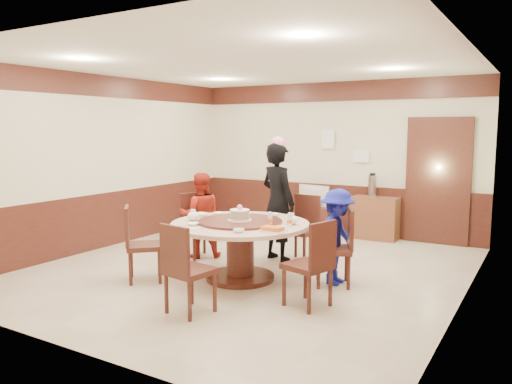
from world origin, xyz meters
The scene contains 31 objects.
room centered at (0.01, 0.01, 1.08)m, with size 6.00×6.04×2.84m.
banquet_table centered at (0.14, -0.48, 0.53)m, with size 1.77×1.77×0.78m.
chair_0 centered at (1.28, -0.08, 0.30)m, with size 0.59×0.58×0.97m.
chair_1 centered at (0.42, 0.74, 0.30)m, with size 0.48×0.49×0.97m.
chair_2 centered at (-1.02, 0.16, 0.30)m, with size 0.59×0.59×0.97m.
chair_3 centered at (-0.90, -1.16, 0.30)m, with size 0.62×0.62×0.97m.
chair_4 centered at (0.32, -1.76, 0.30)m, with size 0.50×0.51×0.97m.
chair_5 centered at (1.32, -0.93, 0.30)m, with size 0.55×0.54×0.97m.
person_standing centered at (0.09, 0.64, 0.87)m, with size 0.64×0.42×1.74m, color black.
person_red centered at (-1.00, 0.18, 0.65)m, with size 0.63×0.49×1.29m, color #A12115.
person_blue centered at (1.28, -0.01, 0.60)m, with size 0.78×0.45×1.21m, color #181D9A.
birthday_cake centered at (0.15, -0.50, 0.85)m, with size 0.31×0.31×0.21m.
teapot_left centered at (-0.46, -0.67, 0.81)m, with size 0.17×0.15×0.13m, color white.
teapot_right centered at (0.77, -0.27, 0.81)m, with size 0.17×0.15×0.13m, color white.
bowl_0 centered at (-0.43, -0.14, 0.77)m, with size 0.14×0.14×0.03m, color white.
bowl_1 centered at (0.46, -1.01, 0.77)m, with size 0.13×0.13×0.04m, color white.
bowl_2 centered at (-0.25, -0.95, 0.77)m, with size 0.14×0.14×0.03m, color white.
bowl_3 centered at (0.81, -0.61, 0.77)m, with size 0.14×0.14×0.04m, color white.
bowl_4 centered at (-0.58, -0.34, 0.77)m, with size 0.17×0.17×0.04m, color white.
bowl_5 centered at (0.30, 0.13, 0.77)m, with size 0.14×0.14×0.04m, color white.
saucer_near centered at (-0.11, -1.13, 0.76)m, with size 0.18×0.18×0.01m, color white.
saucer_far centered at (0.59, 0.02, 0.76)m, with size 0.18×0.18×0.01m, color white.
shrimp_platter centered at (0.78, -0.79, 0.78)m, with size 0.30×0.20×0.06m.
bottle_0 centered at (0.59, -0.50, 0.83)m, with size 0.06×0.06×0.16m, color silver.
bottle_1 centered at (0.82, -0.42, 0.83)m, with size 0.06×0.06×0.16m, color silver.
tv_stand centered at (-0.32, 2.75, 0.25)m, with size 0.85×0.45×0.50m, color #431C15.
television centered at (-0.32, 2.75, 0.69)m, with size 0.67×0.09×0.39m, color gray.
side_cabinet centered at (0.90, 2.78, 0.38)m, with size 0.80×0.40×0.75m, color brown.
thermos centered at (0.83, 2.78, 0.94)m, with size 0.15×0.15×0.38m, color silver.
notice_left centered at (-0.10, 2.96, 1.75)m, with size 0.25×0.00×0.35m, color white.
notice_right centered at (0.55, 2.96, 1.45)m, with size 0.30×0.00×0.22m, color white.
Camera 1 is at (3.53, -5.78, 1.94)m, focal length 35.00 mm.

